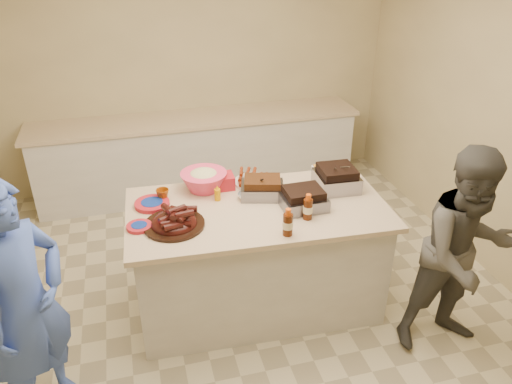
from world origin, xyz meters
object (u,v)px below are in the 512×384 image
object	(u,v)px
bbq_bottle_a	(287,235)
island	(258,302)
roasting_pan	(336,188)
plastic_cup	(163,200)
bbq_bottle_b	(307,219)
coleslaw_bowl	(204,189)
guest_gray	(444,338)
mustard_bottle	(218,200)
rib_platter	(174,226)

from	to	relation	value
bbq_bottle_a	island	bearing A→B (deg)	103.23
island	roasting_pan	distance (m)	1.14
plastic_cup	bbq_bottle_b	bearing A→B (deg)	-29.16
bbq_bottle_b	island	bearing A→B (deg)	140.00
bbq_bottle_b	roasting_pan	bearing A→B (deg)	45.00
coleslaw_bowl	bbq_bottle_a	world-z (taller)	coleslaw_bowl
plastic_cup	coleslaw_bowl	bearing A→B (deg)	14.76
guest_gray	mustard_bottle	bearing A→B (deg)	149.47
plastic_cup	roasting_pan	bearing A→B (deg)	-6.83
bbq_bottle_a	plastic_cup	world-z (taller)	bbq_bottle_a
bbq_bottle_a	bbq_bottle_b	world-z (taller)	bbq_bottle_a
rib_platter	bbq_bottle_b	world-z (taller)	bbq_bottle_b
coleslaw_bowl	plastic_cup	distance (m)	0.34
coleslaw_bowl	mustard_bottle	size ratio (longest dim) A/B	2.90
roasting_pan	guest_gray	bearing A→B (deg)	-53.53
mustard_bottle	plastic_cup	size ratio (longest dim) A/B	1.28
island	bbq_bottle_a	world-z (taller)	bbq_bottle_a
bbq_bottle_b	guest_gray	distance (m)	1.42
roasting_pan	coleslaw_bowl	xyz separation A→B (m)	(-1.01, 0.25, 0.00)
bbq_bottle_b	plastic_cup	world-z (taller)	bbq_bottle_b
bbq_bottle_b	plastic_cup	size ratio (longest dim) A/B	2.00
roasting_pan	coleslaw_bowl	distance (m)	1.04
roasting_pan	mustard_bottle	distance (m)	0.95
coleslaw_bowl	bbq_bottle_a	size ratio (longest dim) A/B	1.82
bbq_bottle_a	mustard_bottle	distance (m)	0.69
roasting_pan	island	bearing A→B (deg)	-166.25
mustard_bottle	roasting_pan	bearing A→B (deg)	-3.11
bbq_bottle_a	roasting_pan	bearing A→B (deg)	42.89
roasting_pan	mustard_bottle	size ratio (longest dim) A/B	2.51
roasting_pan	plastic_cup	bearing A→B (deg)	176.24
roasting_pan	bbq_bottle_a	xyz separation A→B (m)	(-0.58, -0.54, 0.00)
rib_platter	bbq_bottle_b	xyz separation A→B (m)	(0.93, -0.15, 0.00)
island	mustard_bottle	world-z (taller)	mustard_bottle
coleslaw_bowl	mustard_bottle	distance (m)	0.21
island	coleslaw_bowl	xyz separation A→B (m)	(-0.34, 0.38, 0.91)
bbq_bottle_a	guest_gray	bearing A→B (deg)	-16.64
rib_platter	bbq_bottle_b	distance (m)	0.94
island	coleslaw_bowl	distance (m)	1.04
rib_platter	bbq_bottle_a	world-z (taller)	bbq_bottle_a
mustard_bottle	plastic_cup	xyz separation A→B (m)	(-0.40, 0.11, 0.00)
rib_platter	bbq_bottle_a	distance (m)	0.79
coleslaw_bowl	guest_gray	size ratio (longest dim) A/B	0.23
mustard_bottle	plastic_cup	world-z (taller)	mustard_bottle
coleslaw_bowl	plastic_cup	size ratio (longest dim) A/B	3.72
rib_platter	bbq_bottle_a	bearing A→B (deg)	-22.86
plastic_cup	guest_gray	distance (m)	2.38
coleslaw_bowl	bbq_bottle_b	xyz separation A→B (m)	(0.63, -0.63, 0.00)
island	guest_gray	xyz separation A→B (m)	(1.26, -0.76, 0.00)
coleslaw_bowl	plastic_cup	xyz separation A→B (m)	(-0.33, -0.09, 0.00)
bbq_bottle_a	bbq_bottle_b	distance (m)	0.26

